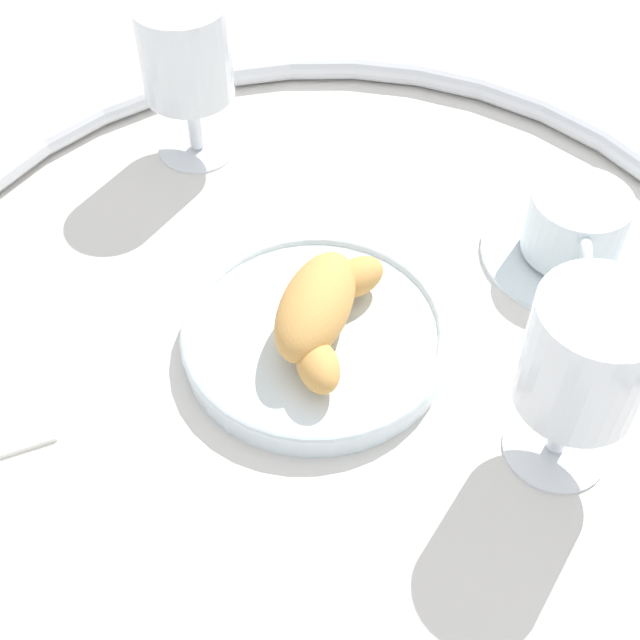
{
  "coord_description": "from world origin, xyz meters",
  "views": [
    {
      "loc": [
        0.37,
        0.19,
        0.49
      ],
      "look_at": [
        0.02,
        0.0,
        0.03
      ],
      "focal_mm": 49.32,
      "sensor_mm": 36.0,
      "label": 1
    }
  ],
  "objects_px": {
    "croissant_large": "(324,310)",
    "sugar_packet": "(14,430)",
    "juice_glass_left": "(186,58)",
    "juice_glass_right": "(586,362)",
    "pastry_plate": "(320,337)",
    "coffee_cup_near": "(574,233)"
  },
  "relations": [
    {
      "from": "croissant_large",
      "to": "sugar_packet",
      "type": "distance_m",
      "value": 0.22
    },
    {
      "from": "juice_glass_left",
      "to": "juice_glass_right",
      "type": "bearing_deg",
      "value": 67.5
    },
    {
      "from": "croissant_large",
      "to": "sugar_packet",
      "type": "relative_size",
      "value": 2.71
    },
    {
      "from": "pastry_plate",
      "to": "croissant_large",
      "type": "bearing_deg",
      "value": 98.55
    },
    {
      "from": "coffee_cup_near",
      "to": "sugar_packet",
      "type": "height_order",
      "value": "coffee_cup_near"
    },
    {
      "from": "juice_glass_left",
      "to": "pastry_plate",
      "type": "bearing_deg",
      "value": 53.17
    },
    {
      "from": "pastry_plate",
      "to": "juice_glass_right",
      "type": "height_order",
      "value": "juice_glass_right"
    },
    {
      "from": "juice_glass_left",
      "to": "sugar_packet",
      "type": "xyz_separation_m",
      "value": [
        0.31,
        0.05,
        -0.09
      ]
    },
    {
      "from": "juice_glass_right",
      "to": "sugar_packet",
      "type": "distance_m",
      "value": 0.37
    },
    {
      "from": "pastry_plate",
      "to": "juice_glass_left",
      "type": "relative_size",
      "value": 1.37
    },
    {
      "from": "croissant_large",
      "to": "pastry_plate",
      "type": "bearing_deg",
      "value": -81.45
    },
    {
      "from": "juice_glass_left",
      "to": "juice_glass_right",
      "type": "distance_m",
      "value": 0.41
    },
    {
      "from": "sugar_packet",
      "to": "juice_glass_right",
      "type": "bearing_deg",
      "value": 155.94
    },
    {
      "from": "pastry_plate",
      "to": "croissant_large",
      "type": "height_order",
      "value": "croissant_large"
    },
    {
      "from": "coffee_cup_near",
      "to": "juice_glass_right",
      "type": "distance_m",
      "value": 0.19
    },
    {
      "from": "croissant_large",
      "to": "juice_glass_right",
      "type": "xyz_separation_m",
      "value": [
        0.01,
        0.17,
        0.05
      ]
    },
    {
      "from": "croissant_large",
      "to": "juice_glass_left",
      "type": "relative_size",
      "value": 0.97
    },
    {
      "from": "juice_glass_left",
      "to": "juice_glass_right",
      "type": "height_order",
      "value": "same"
    },
    {
      "from": "croissant_large",
      "to": "juice_glass_left",
      "type": "distance_m",
      "value": 0.26
    },
    {
      "from": "pastry_plate",
      "to": "sugar_packet",
      "type": "relative_size",
      "value": 3.85
    },
    {
      "from": "juice_glass_right",
      "to": "pastry_plate",
      "type": "bearing_deg",
      "value": -91.9
    },
    {
      "from": "pastry_plate",
      "to": "juice_glass_left",
      "type": "xyz_separation_m",
      "value": [
        -0.15,
        -0.2,
        0.08
      ]
    }
  ]
}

